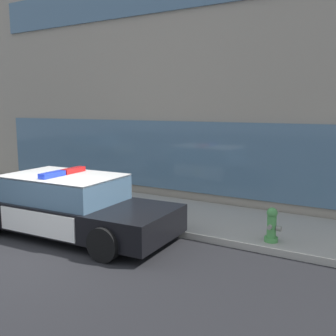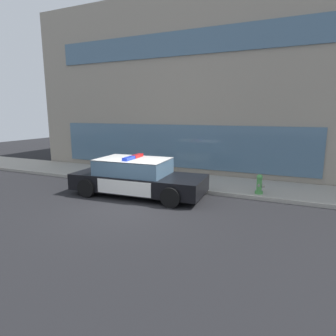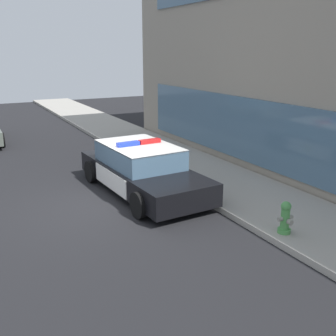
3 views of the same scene
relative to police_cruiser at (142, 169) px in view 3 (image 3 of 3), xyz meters
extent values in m
plane|color=black|center=(0.57, -1.51, -0.68)|extent=(48.00, 48.00, 0.00)
cube|color=#A39E93|center=(0.57, 2.47, -0.61)|extent=(48.00, 2.79, 0.15)
cube|color=slate|center=(-0.06, 3.88, 0.77)|extent=(13.16, 0.08, 2.10)
cube|color=black|center=(0.06, 0.00, -0.18)|extent=(5.09, 2.16, 0.60)
cube|color=silver|center=(1.66, 0.08, -0.02)|extent=(1.79, 1.96, 0.05)
cube|color=silver|center=(-1.69, -0.09, -0.02)|extent=(1.49, 1.94, 0.05)
cube|color=silver|center=(-0.09, 0.96, -0.18)|extent=(2.10, 0.14, 0.51)
cube|color=silver|center=(0.01, -0.97, -0.18)|extent=(2.10, 0.14, 0.51)
cube|color=yellow|center=(-0.09, 0.98, -0.18)|extent=(0.22, 0.02, 0.26)
cube|color=slate|center=(-0.14, -0.01, 0.39)|extent=(2.69, 1.85, 0.60)
cube|color=silver|center=(-0.14, -0.01, 0.68)|extent=(2.69, 1.85, 0.04)
cube|color=red|center=(-0.16, 0.34, 0.76)|extent=(0.23, 0.66, 0.11)
cube|color=blue|center=(-0.12, -0.35, 0.76)|extent=(0.23, 0.66, 0.11)
cylinder|color=black|center=(1.66, 1.04, -0.34)|extent=(0.69, 0.25, 0.68)
cylinder|color=black|center=(1.76, -0.87, -0.34)|extent=(0.69, 0.25, 0.68)
cylinder|color=black|center=(-1.64, 0.87, -0.34)|extent=(0.69, 0.25, 0.68)
cylinder|color=black|center=(-1.54, -1.03, -0.34)|extent=(0.69, 0.25, 0.68)
cylinder|color=#4C994C|center=(4.29, 1.46, -0.48)|extent=(0.28, 0.28, 0.10)
cylinder|color=#4C994C|center=(4.29, 1.46, -0.21)|extent=(0.19, 0.19, 0.45)
sphere|color=#4C994C|center=(4.29, 1.46, 0.09)|extent=(0.22, 0.22, 0.22)
cylinder|color=gray|center=(4.29, 1.46, 0.16)|extent=(0.06, 0.06, 0.05)
cylinder|color=gray|center=(4.29, 1.31, -0.18)|extent=(0.09, 0.10, 0.09)
cylinder|color=gray|center=(4.29, 1.60, -0.18)|extent=(0.09, 0.10, 0.09)
cylinder|color=gray|center=(4.44, 1.46, -0.22)|extent=(0.10, 0.12, 0.12)
cylinder|color=black|center=(-7.86, -2.95, -0.36)|extent=(0.64, 0.21, 0.64)
camera|label=1|loc=(6.44, -6.31, 2.23)|focal=41.66mm
camera|label=2|loc=(5.29, -9.09, 2.37)|focal=30.34mm
camera|label=3|loc=(10.23, -4.56, 3.31)|focal=43.21mm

